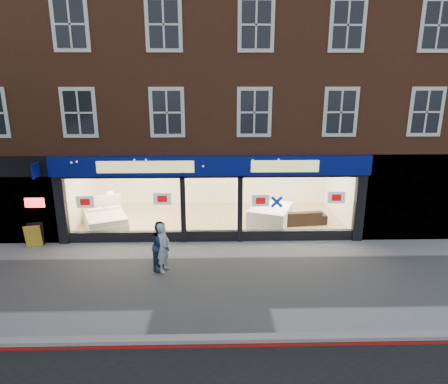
{
  "coord_description": "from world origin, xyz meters",
  "views": [
    {
      "loc": [
        0.11,
        -10.94,
        5.99
      ],
      "look_at": [
        0.44,
        2.5,
        2.09
      ],
      "focal_mm": 32.0,
      "sensor_mm": 36.0,
      "label": 1
    }
  ],
  "objects_px": {
    "mattress_stack": "(270,215)",
    "a_board": "(34,235)",
    "display_bed": "(106,219)",
    "pedestrian_blue": "(161,245)",
    "sofa": "(301,217)",
    "pedestrian_grey": "(164,247)"
  },
  "relations": [
    {
      "from": "display_bed",
      "to": "a_board",
      "type": "distance_m",
      "value": 2.74
    },
    {
      "from": "sofa",
      "to": "pedestrian_blue",
      "type": "bearing_deg",
      "value": 28.78
    },
    {
      "from": "mattress_stack",
      "to": "a_board",
      "type": "relative_size",
      "value": 2.66
    },
    {
      "from": "mattress_stack",
      "to": "sofa",
      "type": "xyz_separation_m",
      "value": [
        1.3,
        0.03,
        -0.08
      ]
    },
    {
      "from": "sofa",
      "to": "pedestrian_blue",
      "type": "xyz_separation_m",
      "value": [
        -5.29,
        -3.75,
        0.42
      ]
    },
    {
      "from": "a_board",
      "to": "pedestrian_blue",
      "type": "height_order",
      "value": "pedestrian_blue"
    },
    {
      "from": "sofa",
      "to": "a_board",
      "type": "bearing_deg",
      "value": 4.03
    },
    {
      "from": "display_bed",
      "to": "a_board",
      "type": "bearing_deg",
      "value": -163.68
    },
    {
      "from": "display_bed",
      "to": "pedestrian_grey",
      "type": "relative_size",
      "value": 1.48
    },
    {
      "from": "display_bed",
      "to": "mattress_stack",
      "type": "bearing_deg",
      "value": -21.56
    },
    {
      "from": "a_board",
      "to": "pedestrian_blue",
      "type": "distance_m",
      "value": 5.22
    },
    {
      "from": "mattress_stack",
      "to": "a_board",
      "type": "height_order",
      "value": "a_board"
    },
    {
      "from": "a_board",
      "to": "mattress_stack",
      "type": "bearing_deg",
      "value": 0.15
    },
    {
      "from": "pedestrian_grey",
      "to": "a_board",
      "type": "bearing_deg",
      "value": 82.15
    },
    {
      "from": "mattress_stack",
      "to": "pedestrian_blue",
      "type": "bearing_deg",
      "value": -137.1
    },
    {
      "from": "a_board",
      "to": "pedestrian_grey",
      "type": "height_order",
      "value": "pedestrian_grey"
    },
    {
      "from": "a_board",
      "to": "pedestrian_blue",
      "type": "bearing_deg",
      "value": -32.62
    },
    {
      "from": "display_bed",
      "to": "pedestrian_blue",
      "type": "relative_size",
      "value": 1.47
    },
    {
      "from": "a_board",
      "to": "sofa",
      "type": "bearing_deg",
      "value": -1.15
    },
    {
      "from": "sofa",
      "to": "a_board",
      "type": "xyz_separation_m",
      "value": [
        -10.15,
        -1.89,
        0.04
      ]
    },
    {
      "from": "display_bed",
      "to": "sofa",
      "type": "distance_m",
      "value": 8.03
    },
    {
      "from": "display_bed",
      "to": "a_board",
      "type": "xyz_separation_m",
      "value": [
        -2.13,
        -1.73,
        0.03
      ]
    }
  ]
}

